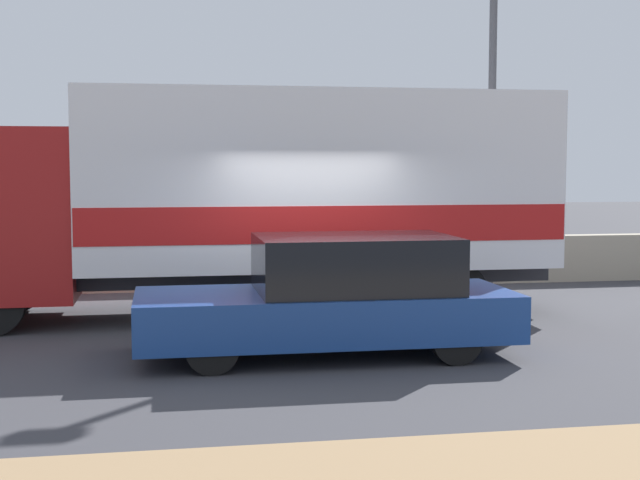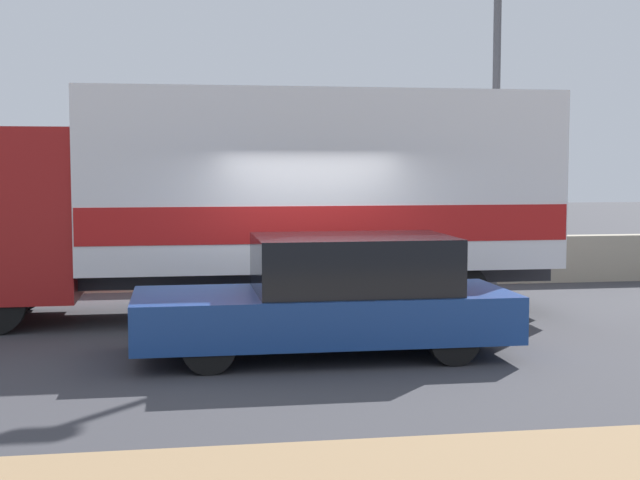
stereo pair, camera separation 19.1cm
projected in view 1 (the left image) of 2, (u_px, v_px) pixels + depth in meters
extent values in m
plane|color=#38383D|center=(328.00, 348.00, 11.18)|extent=(80.00, 80.00, 0.00)
cube|color=#A39984|center=(274.00, 264.00, 16.57)|extent=(60.00, 0.35, 0.91)
cylinder|color=#4C4C51|center=(493.00, 71.00, 15.96)|extent=(0.14, 0.14, 7.94)
cube|color=maroon|center=(3.00, 213.00, 12.84)|extent=(2.14, 2.28, 2.41)
cube|color=#2D2D33|center=(316.00, 272.00, 13.72)|extent=(7.05, 1.30, 0.25)
cube|color=white|center=(316.00, 179.00, 13.60)|extent=(7.05, 2.36, 2.61)
cube|color=red|center=(316.00, 219.00, 13.65)|extent=(7.01, 2.38, 0.52)
cylinder|color=black|center=(16.00, 284.00, 13.89)|extent=(0.86, 0.28, 0.86)
cylinder|color=black|center=(457.00, 291.00, 13.12)|extent=(0.86, 0.28, 0.86)
cylinder|color=black|center=(419.00, 275.00, 15.02)|extent=(0.86, 0.28, 0.86)
cylinder|color=black|center=(363.00, 294.00, 12.87)|extent=(0.86, 0.28, 0.86)
cylinder|color=black|center=(337.00, 277.00, 14.78)|extent=(0.86, 0.28, 0.86)
cube|color=navy|center=(325.00, 314.00, 10.70)|extent=(4.51, 1.72, 0.56)
cube|color=black|center=(355.00, 263.00, 10.71)|extent=(2.34, 1.59, 0.67)
cylinder|color=black|center=(212.00, 348.00, 9.75)|extent=(0.59, 0.20, 0.59)
cylinder|color=black|center=(205.00, 324.00, 11.20)|extent=(0.59, 0.20, 0.59)
cylinder|color=black|center=(456.00, 339.00, 10.23)|extent=(0.59, 0.20, 0.59)
cylinder|color=black|center=(419.00, 317.00, 11.69)|extent=(0.59, 0.20, 0.59)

